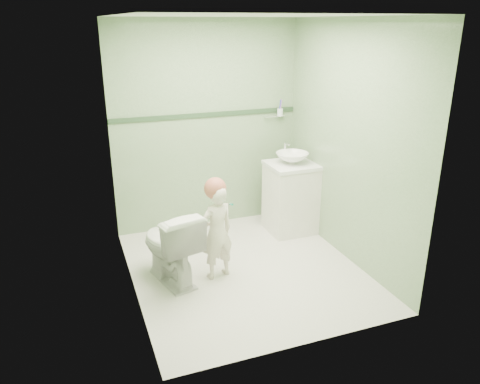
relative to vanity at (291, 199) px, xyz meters
name	(u,v)px	position (x,y,z in m)	size (l,w,h in m)	color
ground	(245,269)	(-0.84, -0.70, -0.40)	(2.50, 2.50, 0.00)	beige
room_shell	(246,155)	(-0.84, -0.70, 0.80)	(2.50, 2.54, 2.40)	gray
trim_stripe	(207,115)	(-0.84, 0.54, 0.95)	(2.20, 0.02, 0.05)	#2A452B
vanity	(291,199)	(0.00, 0.00, 0.00)	(0.52, 0.50, 0.80)	silver
counter	(292,165)	(0.00, 0.00, 0.41)	(0.54, 0.52, 0.04)	white
basin	(292,158)	(0.00, 0.00, 0.49)	(0.37, 0.37, 0.13)	white
faucet	(285,147)	(0.00, 0.19, 0.57)	(0.03, 0.13, 0.18)	silver
cup_holder	(279,112)	(0.05, 0.48, 0.93)	(0.26, 0.07, 0.21)	silver
toilet	(170,245)	(-1.58, -0.64, -0.03)	(0.41, 0.73, 0.74)	white
toddler	(217,232)	(-1.14, -0.72, 0.07)	(0.34, 0.23, 0.94)	beige
hair_cap	(215,188)	(-1.14, -0.69, 0.50)	(0.21, 0.21, 0.21)	#A95944
teal_toothbrush	(230,204)	(-1.04, -0.82, 0.38)	(0.11, 0.14, 0.08)	#06816A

